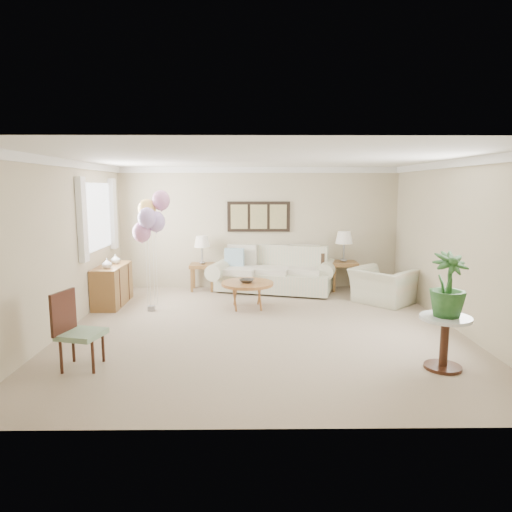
# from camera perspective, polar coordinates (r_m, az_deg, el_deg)

# --- Properties ---
(ground_plane) EXTENTS (6.00, 6.00, 0.00)m
(ground_plane) POSITION_cam_1_polar(r_m,az_deg,el_deg) (7.20, 0.75, -9.01)
(ground_plane) COLOR tan
(room_shell) EXTENTS (6.04, 6.04, 2.60)m
(room_shell) POSITION_cam_1_polar(r_m,az_deg,el_deg) (6.97, -0.15, 4.06)
(room_shell) COLOR beige
(room_shell) RESTS_ON ground
(wall_art_triptych) EXTENTS (1.35, 0.06, 0.65)m
(wall_art_triptych) POSITION_cam_1_polar(r_m,az_deg,el_deg) (9.85, 0.34, 4.94)
(wall_art_triptych) COLOR black
(wall_art_triptych) RESTS_ON ground
(sofa) EXTENTS (2.83, 1.57, 0.95)m
(sofa) POSITION_cam_1_polar(r_m,az_deg,el_deg) (9.62, 2.27, -2.20)
(sofa) COLOR beige
(sofa) RESTS_ON ground
(end_table_left) EXTENTS (0.52, 0.47, 0.57)m
(end_table_left) POSITION_cam_1_polar(r_m,az_deg,el_deg) (9.74, -6.70, -1.52)
(end_table_left) COLOR brown
(end_table_left) RESTS_ON ground
(end_table_right) EXTENTS (0.56, 0.51, 0.61)m
(end_table_right) POSITION_cam_1_polar(r_m,az_deg,el_deg) (9.88, 10.86, -1.26)
(end_table_right) COLOR brown
(end_table_right) RESTS_ON ground
(lamp_left) EXTENTS (0.34, 0.34, 0.60)m
(lamp_left) POSITION_cam_1_polar(r_m,az_deg,el_deg) (9.66, -6.76, 1.69)
(lamp_left) COLOR gray
(lamp_left) RESTS_ON end_table_left
(lamp_right) EXTENTS (0.37, 0.37, 0.65)m
(lamp_right) POSITION_cam_1_polar(r_m,az_deg,el_deg) (9.80, 10.96, 2.16)
(lamp_right) COLOR gray
(lamp_right) RESTS_ON end_table_right
(coffee_table) EXTENTS (0.95, 0.95, 0.48)m
(coffee_table) POSITION_cam_1_polar(r_m,az_deg,el_deg) (8.25, -1.08, -3.56)
(coffee_table) COLOR olive
(coffee_table) RESTS_ON ground
(decor_bowl) EXTENTS (0.32, 0.32, 0.06)m
(decor_bowl) POSITION_cam_1_polar(r_m,az_deg,el_deg) (8.21, -1.15, -3.13)
(decor_bowl) COLOR #2C2824
(decor_bowl) RESTS_ON coffee_table
(armchair) EXTENTS (1.34, 1.35, 0.66)m
(armchair) POSITION_cam_1_polar(r_m,az_deg,el_deg) (8.95, 15.48, -3.63)
(armchair) COLOR beige
(armchair) RESTS_ON ground
(side_table) EXTENTS (0.60, 0.60, 0.65)m
(side_table) POSITION_cam_1_polar(r_m,az_deg,el_deg) (5.97, 22.56, -8.47)
(side_table) COLOR silver
(side_table) RESTS_ON ground
(potted_plant) EXTENTS (0.50, 0.50, 0.77)m
(potted_plant) POSITION_cam_1_polar(r_m,az_deg,el_deg) (5.85, 22.87, -3.32)
(potted_plant) COLOR #20501E
(potted_plant) RESTS_ON side_table
(accent_chair) EXTENTS (0.56, 0.56, 0.95)m
(accent_chair) POSITION_cam_1_polar(r_m,az_deg,el_deg) (5.97, -21.63, -8.39)
(accent_chair) COLOR gray
(accent_chair) RESTS_ON ground
(credenza) EXTENTS (0.46, 1.20, 0.74)m
(credenza) POSITION_cam_1_polar(r_m,az_deg,el_deg) (8.93, -17.52, -3.48)
(credenza) COLOR brown
(credenza) RESTS_ON ground
(vase_white) EXTENTS (0.21, 0.21, 0.18)m
(vase_white) POSITION_cam_1_polar(r_m,az_deg,el_deg) (8.55, -18.13, -0.89)
(vase_white) COLOR silver
(vase_white) RESTS_ON credenza
(vase_sage) EXTENTS (0.21, 0.21, 0.18)m
(vase_sage) POSITION_cam_1_polar(r_m,az_deg,el_deg) (9.04, -17.16, -0.37)
(vase_sage) COLOR silver
(vase_sage) RESTS_ON credenza
(balloon_cluster) EXTENTS (0.62, 0.61, 2.13)m
(balloon_cluster) POSITION_cam_1_polar(r_m,az_deg,el_deg) (8.10, -13.03, 4.79)
(balloon_cluster) COLOR gray
(balloon_cluster) RESTS_ON ground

